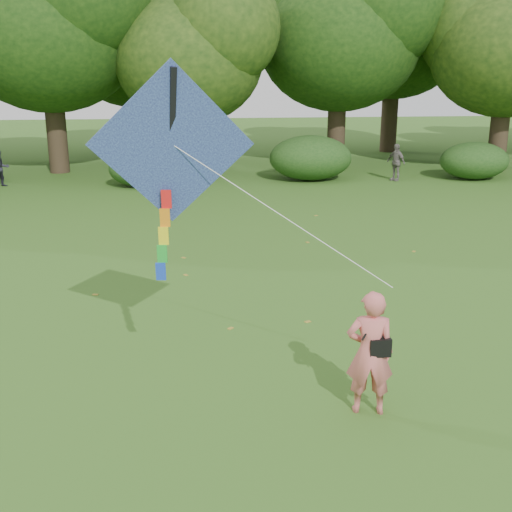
{
  "coord_description": "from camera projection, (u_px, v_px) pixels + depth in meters",
  "views": [
    {
      "loc": [
        -2.02,
        -8.87,
        4.8
      ],
      "look_at": [
        -0.92,
        2.0,
        1.5
      ],
      "focal_mm": 45.0,
      "sensor_mm": 36.0,
      "label": 1
    }
  ],
  "objects": [
    {
      "name": "bystander_left",
      "position": [
        0.0,
        168.0,
        25.65
      ],
      "size": [
        0.91,
        0.86,
        1.48
      ],
      "primitive_type": "imported",
      "rotation": [
        0.0,
        0.0,
        0.57
      ],
      "color": "#262531",
      "rests_on": "ground"
    },
    {
      "name": "flying_kite",
      "position": [
        172.0,
        148.0,
        8.56
      ],
      "size": [
        4.03,
        1.08,
        3.02
      ],
      "color": "#225996",
      "rests_on": "ground"
    },
    {
      "name": "fallen_leaves",
      "position": [
        277.0,
        267.0,
        15.71
      ],
      "size": [
        10.15,
        9.13,
        0.01
      ],
      "color": "olive",
      "rests_on": "ground"
    },
    {
      "name": "man_kite_flyer",
      "position": [
        370.0,
        353.0,
        8.95
      ],
      "size": [
        0.73,
        0.54,
        1.83
      ],
      "primitive_type": "imported",
      "rotation": [
        0.0,
        0.0,
        2.97
      ],
      "color": "#D26662",
      "rests_on": "ground"
    },
    {
      "name": "ground",
      "position": [
        327.0,
        383.0,
        10.03
      ],
      "size": [
        100.0,
        100.0,
        0.0
      ],
      "primitive_type": "plane",
      "color": "#265114",
      "rests_on": "ground"
    },
    {
      "name": "crossbody_bag",
      "position": [
        379.0,
        346.0,
        8.9
      ],
      "size": [
        0.43,
        0.2,
        0.72
      ],
      "color": "black",
      "rests_on": "ground"
    },
    {
      "name": "tree_line",
      "position": [
        266.0,
        45.0,
        30.36
      ],
      "size": [
        54.7,
        15.3,
        9.48
      ],
      "color": "#3A2D1E",
      "rests_on": "ground"
    },
    {
      "name": "bystander_right",
      "position": [
        396.0,
        162.0,
        26.98
      ],
      "size": [
        0.81,
        0.97,
        1.55
      ],
      "primitive_type": "imported",
      "rotation": [
        0.0,
        0.0,
        -0.99
      ],
      "color": "slate",
      "rests_on": "ground"
    },
    {
      "name": "shrub_band",
      "position": [
        223.0,
        162.0,
        26.48
      ],
      "size": [
        39.15,
        3.22,
        1.88
      ],
      "color": "#264919",
      "rests_on": "ground"
    }
  ]
}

